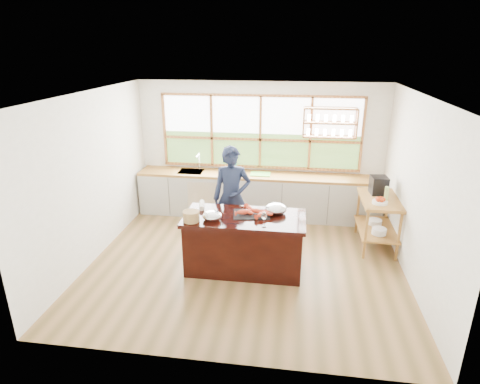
% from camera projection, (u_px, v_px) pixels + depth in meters
% --- Properties ---
extents(ground_plane, '(5.00, 5.00, 0.00)m').
position_uv_depth(ground_plane, '(246.00, 262.00, 6.60)').
color(ground_plane, olive).
extents(room_shell, '(5.02, 4.52, 2.71)m').
position_uv_depth(room_shell, '(252.00, 151.00, 6.47)').
color(room_shell, white).
rests_on(room_shell, ground_plane).
extents(back_counter, '(4.90, 0.63, 0.90)m').
position_uv_depth(back_counter, '(257.00, 195.00, 8.25)').
color(back_counter, '#A5A39B').
rests_on(back_counter, ground_plane).
extents(right_shelf_unit, '(0.62, 1.10, 0.90)m').
position_uv_depth(right_shelf_unit, '(378.00, 214.00, 6.93)').
color(right_shelf_unit, olive).
rests_on(right_shelf_unit, ground_plane).
extents(island, '(1.85, 0.90, 0.90)m').
position_uv_depth(island, '(244.00, 243.00, 6.26)').
color(island, black).
rests_on(island, ground_plane).
extents(cook, '(0.70, 0.51, 1.79)m').
position_uv_depth(cook, '(232.00, 198.00, 6.87)').
color(cook, '#171F37').
rests_on(cook, ground_plane).
extents(potted_plant, '(0.15, 0.13, 0.24)m').
position_uv_depth(potted_plant, '(235.00, 167.00, 8.17)').
color(potted_plant, slate).
rests_on(potted_plant, back_counter).
extents(cutting_board, '(0.40, 0.30, 0.01)m').
position_uv_depth(cutting_board, '(260.00, 174.00, 8.08)').
color(cutting_board, '#56B239').
rests_on(cutting_board, back_counter).
extents(espresso_machine, '(0.30, 0.32, 0.31)m').
position_uv_depth(espresso_machine, '(379.00, 185.00, 6.99)').
color(espresso_machine, black).
rests_on(espresso_machine, right_shelf_unit).
extents(wine_bottle, '(0.07, 0.07, 0.28)m').
position_uv_depth(wine_bottle, '(386.00, 195.00, 6.60)').
color(wine_bottle, '#9DB15B').
rests_on(wine_bottle, right_shelf_unit).
extents(fruit_bowl, '(0.25, 0.25, 0.11)m').
position_uv_depth(fruit_bowl, '(380.00, 201.00, 6.59)').
color(fruit_bowl, white).
rests_on(fruit_bowl, right_shelf_unit).
extents(slate_board, '(0.60, 0.47, 0.02)m').
position_uv_depth(slate_board, '(252.00, 214.00, 6.16)').
color(slate_board, black).
rests_on(slate_board, island).
extents(lobster_pile, '(0.52, 0.44, 0.08)m').
position_uv_depth(lobster_pile, '(253.00, 212.00, 6.14)').
color(lobster_pile, red).
rests_on(lobster_pile, slate_board).
extents(mixing_bowl_left, '(0.30, 0.30, 0.14)m').
position_uv_depth(mixing_bowl_left, '(212.00, 216.00, 5.98)').
color(mixing_bowl_left, silver).
rests_on(mixing_bowl_left, island).
extents(mixing_bowl_right, '(0.33, 0.33, 0.16)m').
position_uv_depth(mixing_bowl_right, '(276.00, 209.00, 6.21)').
color(mixing_bowl_right, silver).
rests_on(mixing_bowl_right, island).
extents(wine_glass, '(0.08, 0.08, 0.22)m').
position_uv_depth(wine_glass, '(264.00, 216.00, 5.71)').
color(wine_glass, white).
rests_on(wine_glass, island).
extents(wicker_basket, '(0.24, 0.24, 0.16)m').
position_uv_depth(wicker_basket, '(191.00, 216.00, 5.92)').
color(wicker_basket, '#9F7744').
rests_on(wicker_basket, island).
extents(parchment_roll, '(0.14, 0.31, 0.08)m').
position_uv_depth(parchment_roll, '(202.00, 205.00, 6.43)').
color(parchment_roll, white).
rests_on(parchment_roll, island).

